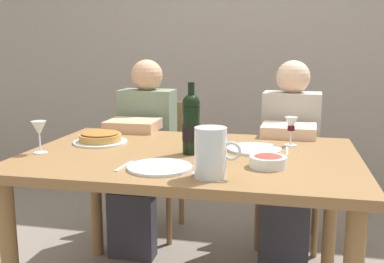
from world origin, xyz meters
The scene contains 18 objects.
back_wall centered at (0.00, 2.13, 1.40)m, with size 8.00×0.10×2.80m, color #A3998E.
dining_table centered at (0.00, 0.00, 0.67)m, with size 1.50×1.00×0.76m.
wine_bottle centered at (0.01, -0.01, 0.90)m, with size 0.08×0.08×0.32m.
water_pitcher centered at (0.16, -0.35, 0.84)m, with size 0.17×0.12×0.19m.
baked_tart centered at (-0.49, 0.12, 0.79)m, with size 0.27×0.27×0.06m.
salad_bowl centered at (0.36, -0.17, 0.79)m, with size 0.15×0.15×0.05m.
wine_glass_left_diner centered at (0.45, 0.26, 0.86)m, with size 0.06×0.06×0.14m.
wine_glass_right_diner centered at (-0.67, -0.14, 0.87)m, with size 0.07×0.07×0.15m.
dinner_plate_left_setting centered at (0.28, 0.12, 0.77)m, with size 0.26×0.26×0.01m, color silver.
dinner_plate_right_setting centered at (-0.06, -0.28, 0.77)m, with size 0.26×0.26×0.01m, color silver.
fork_left_setting centered at (0.13, 0.12, 0.76)m, with size 0.16×0.01×0.01m, color silver.
knife_left_setting centered at (0.43, 0.12, 0.76)m, with size 0.18×0.01×0.01m, color silver.
knife_right_setting centered at (0.09, -0.28, 0.76)m, with size 0.18×0.01×0.01m, color silver.
spoon_right_setting centered at (-0.21, -0.28, 0.76)m, with size 0.16×0.01×0.01m, color silver.
chair_left centered at (-0.45, 0.89, 0.50)m, with size 0.40×0.40×0.87m.
diner_left centered at (-0.45, 0.65, 0.62)m, with size 0.34×0.50×1.16m.
chair_right centered at (0.45, 0.91, 0.50)m, with size 0.42×0.42×0.87m.
diner_right centered at (0.44, 0.68, 0.62)m, with size 0.35×0.51×1.16m.
Camera 1 is at (0.43, -1.92, 1.23)m, focal length 41.61 mm.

